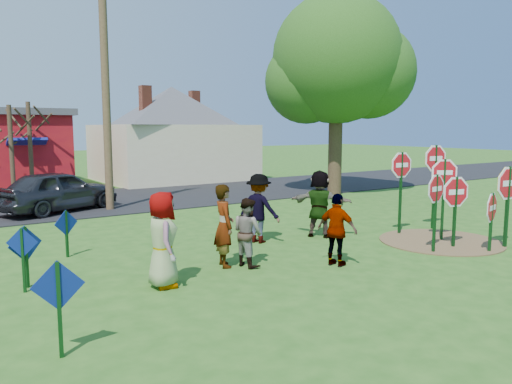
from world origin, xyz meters
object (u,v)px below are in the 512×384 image
stop_sign_c (444,181)px  person_b (224,226)px  stop_sign_a (456,197)px  person_a (163,240)px  stop_sign_b (401,172)px  utility_pole (105,75)px  leafy_tree (339,66)px  suv (58,191)px  stop_sign_d (435,165)px

stop_sign_c → person_b: 6.32m
stop_sign_a → person_a: bearing=-174.6°
stop_sign_b → utility_pole: utility_pole is taller
stop_sign_b → utility_pole: (-5.53, 8.85, 3.11)m
stop_sign_c → leafy_tree: size_ratio=0.26×
person_a → leafy_tree: (12.15, 8.07, 4.85)m
person_b → suv: bearing=22.1°
stop_sign_a → suv: stop_sign_a is taller
person_a → suv: (0.37, 10.08, -0.14)m
person_a → person_b: person_a is taller
person_a → utility_pole: (2.05, 9.48, 3.98)m
stop_sign_c → leafy_tree: leafy_tree is taller
person_a → leafy_tree: size_ratio=0.21×
stop_sign_c → utility_pole: bearing=149.9°
stop_sign_c → suv: (-7.51, 10.63, -0.84)m
stop_sign_a → person_a: 7.54m
person_a → person_b: bearing=-58.9°
person_b → stop_sign_d: bearing=-75.6°
stop_sign_d → person_a: (-9.06, -0.61, -1.00)m
stop_sign_d → utility_pole: utility_pole is taller
stop_sign_c → utility_pole: size_ratio=0.25×
stop_sign_d → stop_sign_c: bearing=-125.6°
stop_sign_d → person_b: 7.44m
person_a → leafy_tree: 15.37m
stop_sign_a → stop_sign_b: (0.14, 1.86, 0.49)m
person_a → stop_sign_a: bearing=-86.7°
stop_sign_b → stop_sign_c: 1.23m
stop_sign_b → suv: size_ratio=0.57×
stop_sign_b → leafy_tree: 9.59m
stop_sign_b → stop_sign_d: size_ratio=0.93×
stop_sign_d → person_b: size_ratio=1.47×
leafy_tree → stop_sign_a: bearing=-116.9°
stop_sign_a → stop_sign_d: stop_sign_d is taller
stop_sign_b → person_b: (-5.88, -0.07, -0.88)m
stop_sign_c → person_a: size_ratio=1.27×
stop_sign_c → utility_pole: (-5.83, 10.03, 3.28)m
stop_sign_a → leafy_tree: size_ratio=0.22×
leafy_tree → suv: bearing=170.3°
stop_sign_a → stop_sign_b: size_ratio=0.79×
stop_sign_c → suv: bearing=155.0°
stop_sign_a → stop_sign_b: bearing=100.3°
stop_sign_d → suv: 12.91m
stop_sign_c → person_a: stop_sign_c is taller
stop_sign_d → suv: size_ratio=0.61×
stop_sign_c → suv: stop_sign_c is taller
stop_sign_c → person_b: (-6.18, 1.12, -0.72)m
stop_sign_a → person_b: size_ratio=1.08×
suv → utility_pole: size_ratio=0.47×
stop_sign_a → utility_pole: (-5.38, 10.70, 3.60)m
stop_sign_a → stop_sign_d: size_ratio=0.73×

